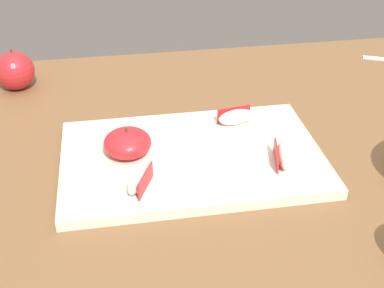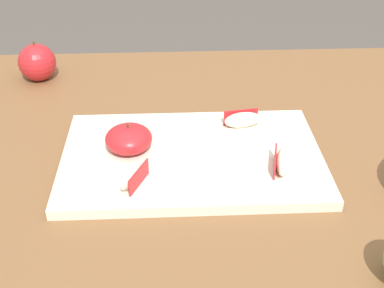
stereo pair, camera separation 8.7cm
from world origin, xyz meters
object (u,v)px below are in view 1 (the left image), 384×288
apple_wedge_back (283,155)px  cutting_board (192,158)px  apple_wedge_middle (236,117)px  whole_apple_crimson (15,71)px  apple_wedge_left (139,180)px  apple_half_skin_up (127,143)px

apple_wedge_back → cutting_board: bearing=160.1°
apple_wedge_middle → whole_apple_crimson: whole_apple_crimson is taller
apple_wedge_left → apple_wedge_middle: bearing=40.1°
apple_wedge_back → apple_wedge_left: same height
apple_wedge_middle → apple_wedge_back: bearing=-71.1°
apple_wedge_left → whole_apple_crimson: whole_apple_crimson is taller
whole_apple_crimson → apple_wedge_back: bearing=-39.9°
cutting_board → apple_wedge_back: size_ratio=6.16×
apple_wedge_back → whole_apple_crimson: 0.63m
whole_apple_crimson → cutting_board: bearing=-46.3°
cutting_board → apple_half_skin_up: apple_half_skin_up is taller
cutting_board → apple_wedge_middle: size_ratio=6.20×
apple_wedge_back → apple_half_skin_up: bearing=164.5°
cutting_board → whole_apple_crimson: whole_apple_crimson is taller
apple_wedge_middle → apple_wedge_back: same height
apple_half_skin_up → apple_wedge_back: 0.26m
cutting_board → whole_apple_crimson: size_ratio=4.88×
apple_wedge_back → apple_wedge_left: 0.25m
apple_half_skin_up → apple_wedge_middle: size_ratio=1.13×
apple_half_skin_up → apple_wedge_middle: (0.21, 0.07, -0.01)m
apple_wedge_middle → whole_apple_crimson: size_ratio=0.79×
apple_half_skin_up → whole_apple_crimson: size_ratio=0.89×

